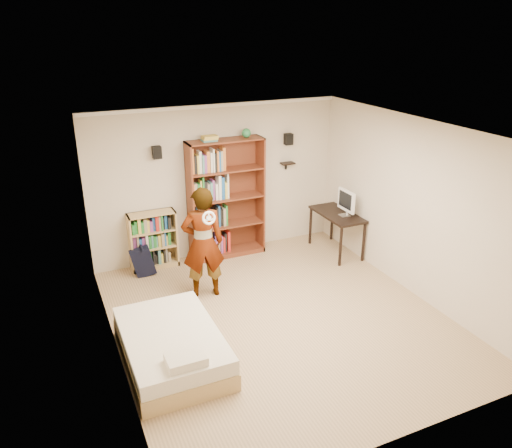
{
  "coord_description": "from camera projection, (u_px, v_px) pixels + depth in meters",
  "views": [
    {
      "loc": [
        -2.81,
        -5.47,
        3.96
      ],
      "look_at": [
        -0.1,
        0.6,
        1.26
      ],
      "focal_mm": 35.0,
      "sensor_mm": 36.0,
      "label": 1
    }
  ],
  "objects": [
    {
      "name": "ground",
      "position": [
        279.0,
        318.0,
        7.18
      ],
      "size": [
        4.5,
        5.0,
        0.01
      ],
      "primitive_type": "cube",
      "color": "tan",
      "rests_on": "ground"
    },
    {
      "name": "room_shell",
      "position": [
        281.0,
        203.0,
        6.52
      ],
      "size": [
        4.52,
        5.02,
        2.71
      ],
      "color": "beige",
      "rests_on": "ground"
    },
    {
      "name": "crown_molding",
      "position": [
        283.0,
        134.0,
        6.17
      ],
      "size": [
        4.5,
        5.0,
        0.06
      ],
      "color": "white",
      "rests_on": "room_shell"
    },
    {
      "name": "speaker_left",
      "position": [
        157.0,
        152.0,
        8.06
      ],
      "size": [
        0.14,
        0.12,
        0.2
      ],
      "primitive_type": "cube",
      "color": "black",
      "rests_on": "room_shell"
    },
    {
      "name": "speaker_right",
      "position": [
        289.0,
        139.0,
        8.97
      ],
      "size": [
        0.14,
        0.12,
        0.2
      ],
      "primitive_type": "cube",
      "color": "black",
      "rests_on": "room_shell"
    },
    {
      "name": "wall_shelf",
      "position": [
        288.0,
        163.0,
        9.14
      ],
      "size": [
        0.25,
        0.16,
        0.02
      ],
      "primitive_type": "cube",
      "color": "black",
      "rests_on": "room_shell"
    },
    {
      "name": "tall_bookshelf",
      "position": [
        226.0,
        199.0,
        8.76
      ],
      "size": [
        1.34,
        0.39,
        2.12
      ],
      "primitive_type": null,
      "color": "brown",
      "rests_on": "ground"
    },
    {
      "name": "low_bookshelf",
      "position": [
        153.0,
        240.0,
        8.51
      ],
      "size": [
        0.8,
        0.3,
        1.0
      ],
      "primitive_type": null,
      "color": "tan",
      "rests_on": "ground"
    },
    {
      "name": "computer_desk",
      "position": [
        336.0,
        233.0,
        9.12
      ],
      "size": [
        0.56,
        1.12,
        0.76
      ],
      "primitive_type": null,
      "color": "black",
      "rests_on": "ground"
    },
    {
      "name": "imac",
      "position": [
        345.0,
        203.0,
        8.78
      ],
      "size": [
        0.14,
        0.47,
        0.47
      ],
      "primitive_type": null,
      "rotation": [
        0.0,
        0.0,
        0.1
      ],
      "color": "white",
      "rests_on": "computer_desk"
    },
    {
      "name": "daybed",
      "position": [
        171.0,
        343.0,
        6.2
      ],
      "size": [
        1.15,
        1.77,
        0.52
      ],
      "primitive_type": null,
      "color": "silver",
      "rests_on": "ground"
    },
    {
      "name": "person",
      "position": [
        203.0,
        243.0,
        7.49
      ],
      "size": [
        0.7,
        0.53,
        1.75
      ],
      "primitive_type": "imported",
      "rotation": [
        0.0,
        0.0,
        2.96
      ],
      "color": "black",
      "rests_on": "ground"
    },
    {
      "name": "wii_wheel",
      "position": [
        209.0,
        218.0,
        7.02
      ],
      "size": [
        0.2,
        0.08,
        0.2
      ],
      "primitive_type": "torus",
      "rotation": [
        1.36,
        0.0,
        0.0
      ],
      "color": "white",
      "rests_on": "person"
    },
    {
      "name": "navy_bag",
      "position": [
        143.0,
        261.0,
        8.32
      ],
      "size": [
        0.38,
        0.26,
        0.5
      ],
      "primitive_type": null,
      "rotation": [
        0.0,
        0.0,
        -0.06
      ],
      "color": "black",
      "rests_on": "ground"
    }
  ]
}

